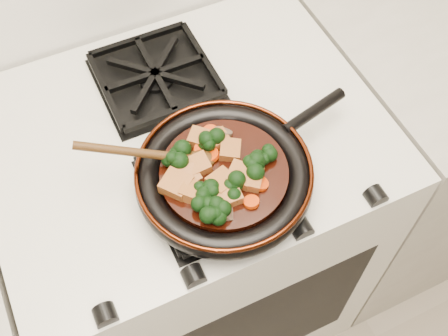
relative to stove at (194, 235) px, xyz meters
name	(u,v)px	position (x,y,z in m)	size (l,w,h in m)	color
stove	(194,235)	(0.00, 0.00, 0.00)	(0.76, 0.60, 0.90)	beige
burner_grate_front	(214,184)	(0.00, -0.14, 0.46)	(0.23, 0.23, 0.03)	black
burner_grate_back	(156,76)	(0.00, 0.14, 0.46)	(0.23, 0.23, 0.03)	black
skillet	(225,175)	(0.02, -0.15, 0.49)	(0.43, 0.31, 0.05)	black
braising_sauce	(224,175)	(0.02, -0.15, 0.50)	(0.22, 0.22, 0.02)	black
tofu_cube_0	(193,192)	(-0.05, -0.17, 0.52)	(0.04, 0.04, 0.02)	#945322
tofu_cube_1	(227,195)	(0.00, -0.20, 0.52)	(0.04, 0.04, 0.02)	#945322
tofu_cube_2	(198,166)	(-0.02, -0.12, 0.52)	(0.04, 0.04, 0.02)	#945322
tofu_cube_3	(221,183)	(0.00, -0.17, 0.52)	(0.04, 0.04, 0.02)	#945322
tofu_cube_4	(190,176)	(-0.04, -0.14, 0.52)	(0.03, 0.03, 0.02)	#945322
tofu_cube_5	(218,139)	(0.03, -0.09, 0.52)	(0.03, 0.03, 0.02)	#945322
tofu_cube_6	(240,176)	(0.03, -0.17, 0.52)	(0.04, 0.04, 0.02)	#945322
tofu_cube_7	(249,179)	(0.05, -0.19, 0.52)	(0.04, 0.04, 0.02)	#945322
tofu_cube_8	(176,185)	(-0.07, -0.14, 0.52)	(0.04, 0.05, 0.02)	#945322
tofu_cube_9	(199,138)	(0.00, -0.07, 0.52)	(0.03, 0.03, 0.02)	#945322
tofu_cube_10	(230,150)	(0.04, -0.12, 0.52)	(0.04, 0.03, 0.02)	#945322
broccoli_floret_0	(208,210)	(-0.04, -0.21, 0.52)	(0.06, 0.06, 0.06)	black
broccoli_floret_1	(260,168)	(0.07, -0.18, 0.52)	(0.06, 0.06, 0.05)	black
broccoli_floret_2	(215,213)	(-0.03, -0.22, 0.52)	(0.06, 0.06, 0.05)	black
broccoli_floret_3	(181,157)	(-0.04, -0.10, 0.52)	(0.06, 0.06, 0.05)	black
broccoli_floret_4	(265,156)	(0.09, -0.16, 0.52)	(0.06, 0.06, 0.05)	black
broccoli_floret_5	(175,163)	(-0.06, -0.11, 0.52)	(0.06, 0.06, 0.06)	black
broccoli_floret_6	(238,188)	(0.02, -0.19, 0.52)	(0.06, 0.06, 0.05)	black
broccoli_floret_7	(210,142)	(0.02, -0.09, 0.52)	(0.06, 0.06, 0.05)	black
broccoli_floret_8	(204,191)	(-0.03, -0.18, 0.52)	(0.06, 0.06, 0.05)	black
carrot_coin_0	(210,133)	(0.03, -0.07, 0.51)	(0.03, 0.03, 0.01)	red
carrot_coin_1	(210,155)	(0.01, -0.11, 0.51)	(0.03, 0.03, 0.01)	red
carrot_coin_2	(202,150)	(0.00, -0.10, 0.51)	(0.03, 0.03, 0.01)	red
carrot_coin_3	(229,152)	(0.04, -0.12, 0.51)	(0.03, 0.03, 0.01)	red
carrot_coin_4	(260,183)	(0.06, -0.20, 0.51)	(0.03, 0.03, 0.01)	red
carrot_coin_5	(251,202)	(0.03, -0.22, 0.51)	(0.03, 0.03, 0.01)	red
mushroom_slice_0	(223,132)	(0.05, -0.08, 0.52)	(0.03, 0.03, 0.01)	brown
mushroom_slice_1	(179,162)	(-0.05, -0.10, 0.52)	(0.03, 0.03, 0.01)	brown
mushroom_slice_2	(227,210)	(-0.01, -0.22, 0.52)	(0.04, 0.04, 0.01)	brown
mushroom_slice_3	(216,210)	(-0.03, -0.21, 0.52)	(0.03, 0.03, 0.01)	brown
wooden_spoon	(167,156)	(-0.06, -0.09, 0.53)	(0.14, 0.08, 0.21)	#40260D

